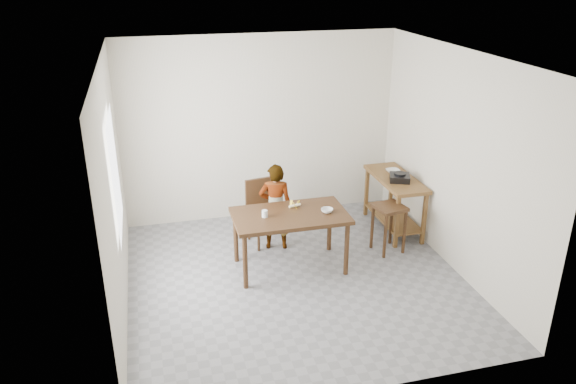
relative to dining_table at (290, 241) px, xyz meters
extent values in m
cube|color=slate|center=(0.00, -0.30, -0.40)|extent=(4.00, 4.00, 0.04)
cube|color=white|center=(0.00, -0.30, 2.35)|extent=(4.00, 4.00, 0.04)
cube|color=beige|center=(0.00, 1.72, 0.98)|extent=(4.00, 0.04, 2.70)
cube|color=beige|center=(0.00, -2.32, 0.98)|extent=(4.00, 0.04, 2.70)
cube|color=beige|center=(-2.02, -0.30, 0.98)|extent=(0.04, 4.00, 2.70)
cube|color=beige|center=(2.02, -0.30, 0.98)|extent=(0.04, 4.00, 2.70)
cube|color=white|center=(-1.97, -0.10, 1.12)|extent=(0.02, 1.10, 1.30)
imported|color=silver|center=(-0.05, 0.58, 0.22)|extent=(0.49, 0.38, 1.20)
cylinder|color=white|center=(-0.32, -0.01, 0.42)|extent=(0.08, 0.08, 0.09)
imported|color=silver|center=(0.45, -0.07, 0.40)|extent=(0.18, 0.18, 0.05)
imported|color=silver|center=(1.75, 0.88, 0.45)|extent=(0.20, 0.20, 0.05)
cube|color=black|center=(1.71, 0.56, 0.47)|extent=(0.35, 0.35, 0.09)
camera|label=1|loc=(-1.58, -6.01, 3.28)|focal=35.00mm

